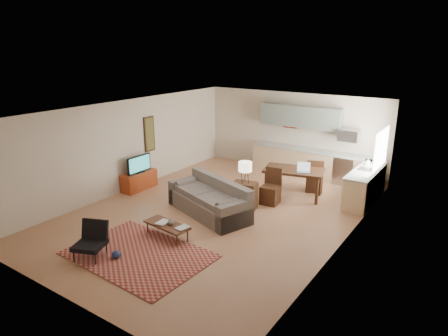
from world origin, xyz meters
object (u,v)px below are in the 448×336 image
Objects in this scene: coffee_table at (167,231)px; dining_table at (293,183)px; sofa at (209,198)px; console_table at (245,196)px; armchair at (89,242)px; tv_credenza at (139,181)px.

dining_table is (1.29, 3.96, 0.25)m from coffee_table.
sofa is 1.56× the size of dining_table.
sofa is 1.02m from console_table.
console_table is 1.67m from dining_table.
dining_table is at bearing 48.08° from armchair.
sofa is 1.64m from coffee_table.
tv_credenza is (-2.19, 3.52, -0.11)m from armchair.
armchair is (-0.66, -3.20, -0.07)m from sofa.
tv_credenza is at bearing 152.05° from coffee_table.
sofa is 2.23× the size of tv_credenza.
sofa reaches higher than armchair.
dining_table reaches higher than console_table.
armchair reaches higher than coffee_table.
coffee_table is 2.52m from console_table.
coffee_table is 0.98× the size of tv_credenza.
armchair is at bearing -107.07° from coffee_table.
tv_credenza is (-2.85, 0.32, -0.18)m from sofa.
sofa reaches higher than console_table.
armchair is at bearing -58.11° from tv_credenza.
sofa is 2.88m from tv_credenza.
console_table is at bearing 8.33° from tv_credenza.
console_table reaches higher than tv_credenza.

